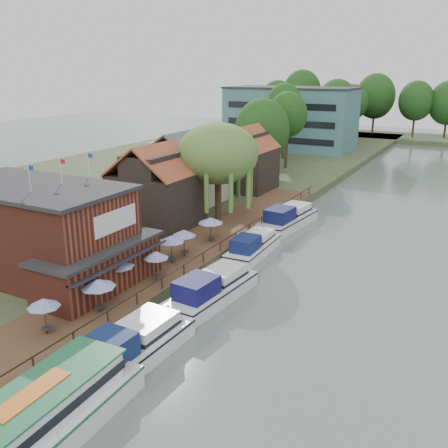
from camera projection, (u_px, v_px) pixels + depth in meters
The scene contains 29 objects.
ground at pixel (218, 324), 34.16m from camera, with size 260.00×260.00×0.00m, color #4E5A59.
land_bank at pixel (158, 178), 77.00m from camera, with size 50.00×140.00×1.00m, color #384728.
quay_deck at pixel (195, 247), 45.87m from camera, with size 6.00×50.00×0.10m, color #47301E.
quay_rail at pixel (223, 245), 44.94m from camera, with size 0.20×49.00×1.00m, color black, non-canonical shape.
pub at pixel (52, 233), 38.28m from camera, with size 20.00×11.00×7.30m, color maroon, non-canonical shape.
hotel_block at pixel (290, 118), 100.80m from camera, with size 25.40×12.40×12.30m, color #38666B, non-canonical shape.
cottage_a at pixel (156, 186), 51.15m from camera, with size 8.60×7.60×8.50m, color black, non-canonical shape.
cottage_b at pixel (184, 167), 60.91m from camera, with size 9.60×8.60×8.50m, color beige, non-canonical shape.
cottage_c at pixel (246, 158), 66.66m from camera, with size 7.60×7.60×8.50m, color black, non-canonical shape.
willow at pixel (218, 172), 53.03m from camera, with size 8.60×8.60×10.43m, color #476B2D, non-canonical shape.
umbrella_0 at pixel (45, 316), 30.43m from camera, with size 2.02×2.02×2.38m, color navy, non-canonical shape.
umbrella_1 at pixel (99, 296), 33.18m from camera, with size 2.41×2.41×2.38m, color #1B3C95, non-canonical shape.
umbrella_2 at pixel (119, 275), 36.59m from camera, with size 2.35×2.35×2.38m, color navy, non-canonical shape.
umbrella_3 at pixel (156, 266), 38.19m from camera, with size 1.96×1.96×2.38m, color navy, non-canonical shape.
umbrella_4 at pixel (172, 249), 41.75m from camera, with size 2.20×2.20×2.38m, color #1B2499, non-canonical shape.
umbrella_5 at pixel (184, 243), 43.25m from camera, with size 2.15×2.15×2.38m, color navy, non-canonical shape.
umbrella_6 at pixel (211, 230), 46.80m from camera, with size 2.36×2.36×2.38m, color #1C439C, non-canonical shape.
cruiser_0 at pixel (130, 343), 29.28m from camera, with size 3.46×10.70×2.62m, color silver, non-canonical shape.
cruiser_1 at pixel (212, 285), 37.26m from camera, with size 3.31×10.23×2.49m, color silver, non-canonical shape.
cruiser_2 at pixel (253, 243), 46.61m from camera, with size 3.00×9.28×2.22m, color white, non-canonical shape.
cruiser_3 at pixel (288, 215), 54.80m from camera, with size 3.41×10.55×2.58m, color silver, non-canonical shape.
tour_boat at pixel (23, 429), 22.07m from camera, with size 3.82×13.53×2.95m, color silver, non-canonical shape.
swan at pixel (102, 382), 27.48m from camera, with size 0.44×0.44×0.44m, color white.
bank_tree_0 at pixel (262, 137), 75.26m from camera, with size 8.29×8.29×11.59m, color #143811, non-canonical shape.
bank_tree_1 at pixel (287, 130), 80.92m from camera, with size 6.36×6.36×12.31m, color #143811, non-canonical shape.
bank_tree_2 at pixel (284, 121), 89.10m from camera, with size 6.34×6.34×13.35m, color #143811, non-canonical shape.
bank_tree_3 at pixel (336, 113), 104.81m from camera, with size 8.31×8.31×13.74m, color #143811, non-canonical shape.
bank_tree_4 at pixel (333, 113), 113.37m from camera, with size 8.95×8.95×12.07m, color #143811, non-canonical shape.
bank_tree_5 at pixel (352, 111), 118.00m from camera, with size 7.25×7.25×12.29m, color #143811, non-canonical shape.
Camera 1 is at (14.86, -26.70, 16.75)m, focal length 40.00 mm.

